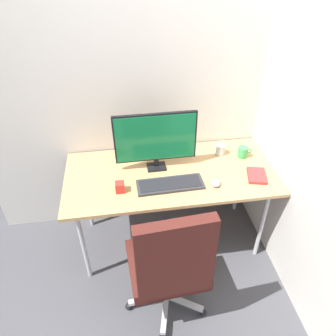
% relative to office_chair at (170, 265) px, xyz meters
% --- Properties ---
extents(ground_plane, '(8.00, 8.00, 0.00)m').
position_rel_office_chair_xyz_m(ground_plane, '(0.11, 0.68, -0.56)').
color(ground_plane, '#4C4C51').
extents(wall_back, '(2.90, 0.04, 2.80)m').
position_rel_office_chair_xyz_m(wall_back, '(0.11, 1.08, 0.84)').
color(wall_back, silver).
rests_on(wall_back, ground_plane).
extents(wall_side_right, '(0.04, 2.08, 2.80)m').
position_rel_office_chair_xyz_m(wall_side_right, '(0.92, 0.49, 0.84)').
color(wall_side_right, silver).
rests_on(wall_side_right, ground_plane).
extents(desk, '(1.56, 0.74, 0.74)m').
position_rel_office_chair_xyz_m(desk, '(0.11, 0.68, 0.13)').
color(desk, tan).
rests_on(desk, ground_plane).
extents(office_chair, '(0.57, 0.58, 1.05)m').
position_rel_office_chair_xyz_m(office_chair, '(0.00, 0.00, 0.00)').
color(office_chair, black).
rests_on(office_chair, ground_plane).
extents(monitor, '(0.60, 0.11, 0.45)m').
position_rel_office_chair_xyz_m(monitor, '(0.02, 0.77, 0.43)').
color(monitor, black).
rests_on(monitor, desk).
extents(keyboard, '(0.48, 0.18, 0.02)m').
position_rel_office_chair_xyz_m(keyboard, '(0.09, 0.53, 0.19)').
color(keyboard, '#333338').
rests_on(keyboard, desk).
extents(mouse, '(0.09, 0.10, 0.03)m').
position_rel_office_chair_xyz_m(mouse, '(0.41, 0.49, 0.20)').
color(mouse, gray).
rests_on(mouse, desk).
extents(pen_holder, '(0.08, 0.08, 0.17)m').
position_rel_office_chair_xyz_m(pen_holder, '(0.55, 0.86, 0.22)').
color(pen_holder, silver).
rests_on(pen_holder, desk).
extents(notebook, '(0.17, 0.21, 0.02)m').
position_rel_office_chair_xyz_m(notebook, '(0.73, 0.53, 0.19)').
color(notebook, '#B23333').
rests_on(notebook, desk).
extents(coffee_mug, '(0.11, 0.08, 0.09)m').
position_rel_office_chair_xyz_m(coffee_mug, '(0.71, 0.80, 0.23)').
color(coffee_mug, '#3FAD59').
rests_on(coffee_mug, desk).
extents(desk_clamp_accessory, '(0.06, 0.06, 0.07)m').
position_rel_office_chair_xyz_m(desk_clamp_accessory, '(-0.27, 0.53, 0.22)').
color(desk_clamp_accessory, red).
rests_on(desk_clamp_accessory, desk).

